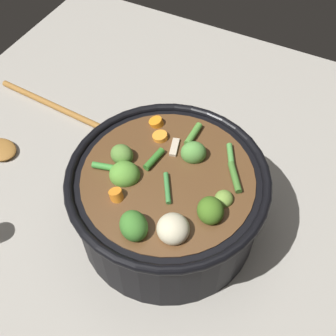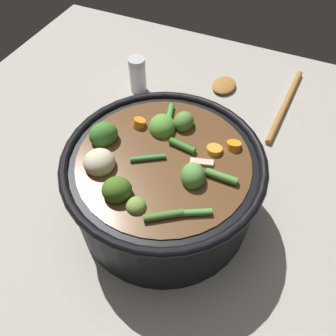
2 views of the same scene
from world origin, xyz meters
name	(u,v)px [view 1 (image 1 of 2)]	position (x,y,z in m)	size (l,w,h in m)	color
ground_plane	(168,222)	(0.00, 0.00, 0.00)	(1.10, 1.10, 0.00)	#9E998E
cooking_pot	(168,199)	(0.00, 0.00, 0.07)	(0.30, 0.30, 0.16)	black
wooden_spoon	(24,128)	(-0.06, -0.35, 0.01)	(0.19, 0.25, 0.01)	#9C682E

